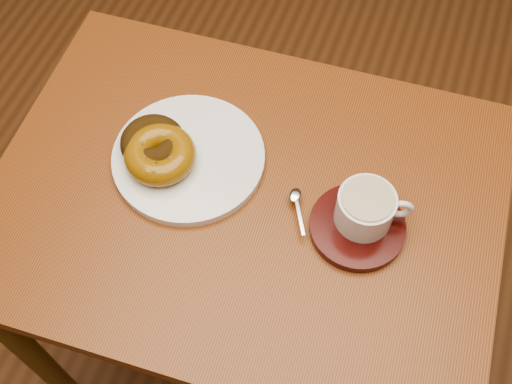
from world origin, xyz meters
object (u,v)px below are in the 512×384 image
(cafe_table, at_px, (246,229))
(saucer, at_px, (357,227))
(coffee_cup, at_px, (366,208))
(donut_plate, at_px, (189,158))

(cafe_table, xyz_separation_m, saucer, (0.19, 0.00, 0.13))
(saucer, xyz_separation_m, coffee_cup, (0.00, 0.01, 0.04))
(cafe_table, height_order, donut_plate, donut_plate)
(donut_plate, bearing_deg, cafe_table, -15.92)
(saucer, relative_size, coffee_cup, 1.28)
(cafe_table, xyz_separation_m, coffee_cup, (0.20, 0.01, 0.17))
(donut_plate, height_order, saucer, same)
(coffee_cup, bearing_deg, donut_plate, 159.90)
(donut_plate, xyz_separation_m, coffee_cup, (0.31, -0.02, 0.04))
(cafe_table, relative_size, coffee_cup, 7.32)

